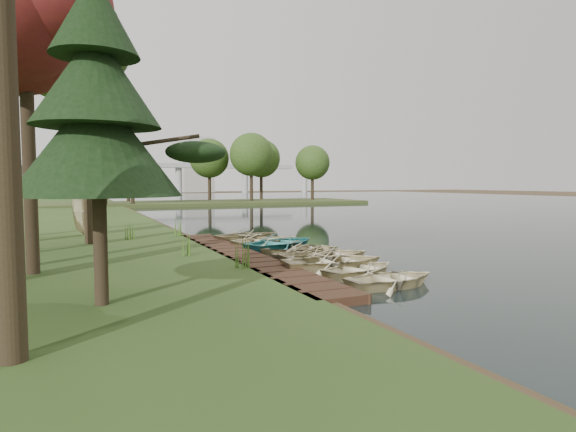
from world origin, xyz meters
name	(u,v)px	position (x,y,z in m)	size (l,w,h in m)	color
ground	(279,259)	(0.00, 0.00, 0.00)	(300.00, 300.00, 0.00)	#3D2F1D
water	(467,213)	(30.00, 20.00, 0.03)	(130.00, 200.00, 0.05)	black
boardwalk	(242,258)	(-1.60, 0.00, 0.15)	(1.60, 16.00, 0.30)	#341F14
peninsula	(194,203)	(8.00, 50.00, 0.23)	(50.00, 14.00, 0.45)	#36421D
far_trees	(169,159)	(4.67, 50.00, 6.43)	(45.60, 5.60, 8.80)	black
bridge	(151,168)	(12.31, 120.00, 7.08)	(95.90, 4.00, 8.60)	#A5A5A0
building_a	(197,165)	(30.00, 140.00, 9.00)	(10.00, 8.00, 18.00)	#A5A5A0
building_b	(82,173)	(-5.00, 145.00, 6.00)	(8.00, 8.00, 12.00)	#A5A5A0
rowboat_0	(392,276)	(0.98, -6.49, 0.37)	(2.18, 3.06, 0.63)	beige
rowboat_1	(361,266)	(1.04, -4.68, 0.37)	(2.17, 3.04, 0.63)	beige
rowboat_2	(335,259)	(0.73, -3.41, 0.44)	(2.72, 3.81, 0.79)	beige
rowboat_3	(327,253)	(1.18, -2.01, 0.44)	(2.66, 3.72, 0.77)	beige
rowboat_4	(311,252)	(0.97, -1.08, 0.39)	(2.38, 3.33, 0.69)	beige
rowboat_5	(299,247)	(1.11, 0.32, 0.40)	(2.44, 3.42, 0.71)	beige
rowboat_6	(283,241)	(1.04, 1.98, 0.46)	(2.86, 4.00, 0.83)	teal
rowboat_7	(266,239)	(0.83, 3.49, 0.42)	(2.56, 3.58, 0.74)	beige
rowboat_8	(257,238)	(0.73, 4.60, 0.37)	(2.20, 3.08, 0.64)	beige
rowboat_9	(249,234)	(0.75, 5.86, 0.43)	(2.59, 3.63, 0.75)	beige
stored_rowboat	(82,228)	(-7.34, 10.20, 0.69)	(2.70, 3.78, 0.78)	beige
tree_2	(24,15)	(-8.98, -1.22, 8.31)	(4.48, 4.48, 9.98)	black
tree_3	(8,11)	(-9.86, 3.55, 9.79)	(5.57, 5.57, 11.91)	black
tree_4	(84,58)	(-7.11, 6.17, 8.89)	(4.55, 4.55, 10.60)	black
pine_tree	(97,108)	(-7.21, -6.25, 4.91)	(3.80, 3.80, 7.67)	black
reeds_0	(242,252)	(-2.60, -2.91, 0.85)	(0.60, 0.60, 1.09)	#3F661E
reeds_1	(186,245)	(-3.73, 0.55, 0.74)	(0.60, 0.60, 0.87)	#3F661E
reeds_2	(129,231)	(-5.21, 7.00, 0.75)	(0.60, 0.60, 0.90)	#3F661E
reeds_3	(177,226)	(-2.68, 7.76, 0.85)	(0.60, 0.60, 1.10)	#3F661E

